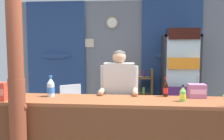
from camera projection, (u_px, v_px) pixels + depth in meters
back_wall_curtained at (117, 60)px, 5.31m from camera, size 4.88×0.22×2.55m
stall_counter at (99, 129)px, 3.01m from camera, size 3.19×0.59×0.93m
timber_post at (16, 83)px, 2.77m from camera, size 0.21×0.19×2.46m
drink_fridge at (180, 76)px, 4.61m from camera, size 0.66×0.64×1.91m
bottle_shelf_rack at (140, 96)px, 4.95m from camera, size 0.48×0.28×1.14m
plastic_lawn_chair at (73, 105)px, 4.62m from camera, size 0.62×0.62×0.86m
shopkeeper at (119, 89)px, 3.55m from camera, size 0.54×0.42×1.53m
soda_bottle_water at (51, 88)px, 3.24m from camera, size 0.10×0.10×0.28m
soda_bottle_lime_soda at (183, 94)px, 2.96m from camera, size 0.08×0.08×0.20m
soda_bottle_cola at (166, 88)px, 3.24m from camera, size 0.06×0.06×0.26m
snack_box_wafer at (197, 91)px, 3.18m from camera, size 0.22×0.16×0.17m
snack_box_crackers at (0, 91)px, 3.00m from camera, size 0.17×0.12×0.22m
pastry_tray at (5, 93)px, 3.41m from camera, size 0.39×0.39×0.07m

